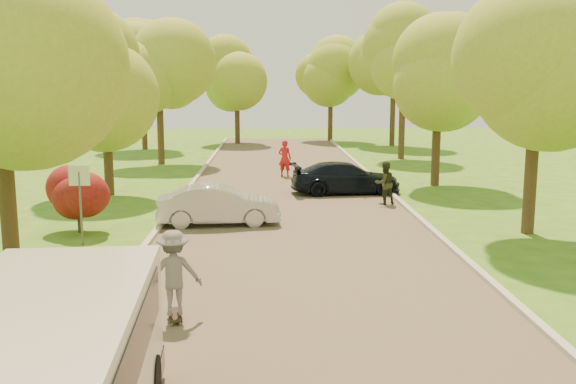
{
  "coord_description": "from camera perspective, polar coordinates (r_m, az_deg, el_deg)",
  "views": [
    {
      "loc": [
        -0.76,
        -13.05,
        4.29
      ],
      "look_at": [
        -0.21,
        4.73,
        1.3
      ],
      "focal_mm": 40.0,
      "sensor_mm": 36.0,
      "label": 1
    }
  ],
  "objects": [
    {
      "name": "tree_l_far",
      "position": [
        35.52,
        -11.11,
        11.27
      ],
      "size": [
        4.92,
        4.8,
        7.79
      ],
      "color": "#382619",
      "rests_on": "ground"
    },
    {
      "name": "person_striped",
      "position": [
        30.13,
        -0.29,
        3.01
      ],
      "size": [
        0.73,
        0.59,
        1.72
      ],
      "primitive_type": "imported",
      "rotation": [
        0.0,
        0.0,
        2.81
      ],
      "color": "red",
      "rests_on": "ground"
    },
    {
      "name": "curb_left",
      "position": [
        21.72,
        -10.46,
        -1.85
      ],
      "size": [
        0.18,
        60.0,
        0.12
      ],
      "primitive_type": "cube",
      "color": "#B2AD9E",
      "rests_on": "ground"
    },
    {
      "name": "skateboarder",
      "position": [
        11.97,
        -10.13,
        -7.08
      ],
      "size": [
        1.12,
        0.78,
        1.59
      ],
      "primitive_type": "imported",
      "rotation": [
        0.0,
        0.0,
        3.34
      ],
      "color": "slate",
      "rests_on": "longboard"
    },
    {
      "name": "street_sign",
      "position": [
        17.98,
        -18.02,
        0.35
      ],
      "size": [
        0.55,
        0.06,
        2.17
      ],
      "color": "#59595E",
      "rests_on": "ground"
    },
    {
      "name": "dark_sedan",
      "position": [
        25.52,
        5.13,
        1.26
      ],
      "size": [
        4.48,
        2.18,
        1.26
      ],
      "primitive_type": "imported",
      "rotation": [
        0.0,
        0.0,
        1.67
      ],
      "color": "black",
      "rests_on": "ground"
    },
    {
      "name": "person_olive",
      "position": [
        23.31,
        8.59,
        0.78
      ],
      "size": [
        0.92,
        0.83,
        1.56
      ],
      "primitive_type": "imported",
      "rotation": [
        0.0,
        0.0,
        3.51
      ],
      "color": "#272C1A",
      "rests_on": "ground"
    },
    {
      "name": "tree_bg_b",
      "position": [
        45.95,
        9.67,
        10.97
      ],
      "size": [
        5.12,
        5.0,
        7.95
      ],
      "color": "#382619",
      "rests_on": "ground"
    },
    {
      "name": "tree_l_midb",
      "position": [
        25.77,
        -15.6,
        9.86
      ],
      "size": [
        4.3,
        4.2,
        6.62
      ],
      "color": "#382619",
      "rests_on": "ground"
    },
    {
      "name": "tree_r_far",
      "position": [
        37.93,
        10.61,
        11.72
      ],
      "size": [
        5.33,
        5.2,
        8.34
      ],
      "color": "#382619",
      "rests_on": "ground"
    },
    {
      "name": "tree_r_mida",
      "position": [
        19.7,
        22.05,
        12.5
      ],
      "size": [
        5.13,
        5.0,
        7.95
      ],
      "color": "#382619",
      "rests_on": "ground"
    },
    {
      "name": "tree_bg_d",
      "position": [
        49.31,
        4.09,
        10.71
      ],
      "size": [
        5.12,
        5.0,
        7.72
      ],
      "color": "#382619",
      "rests_on": "ground"
    },
    {
      "name": "silver_sedan",
      "position": [
        19.87,
        -6.19,
        -1.16
      ],
      "size": [
        3.84,
        1.6,
        1.23
      ],
      "primitive_type": "imported",
      "rotation": [
        0.0,
        0.0,
        1.65
      ],
      "color": "#B4B3B8",
      "rests_on": "ground"
    },
    {
      "name": "tree_l_mida",
      "position": [
        15.12,
        -23.8,
        12.1
      ],
      "size": [
        4.71,
        4.6,
        7.39
      ],
      "color": "#382619",
      "rests_on": "ground"
    },
    {
      "name": "tree_r_midb",
      "position": [
        28.04,
        13.66,
        10.49
      ],
      "size": [
        4.51,
        4.4,
        7.01
      ],
      "color": "#382619",
      "rests_on": "ground"
    },
    {
      "name": "curb_right",
      "position": [
        22.0,
        10.89,
        -1.71
      ],
      "size": [
        0.18,
        60.0,
        0.12
      ],
      "primitive_type": "cube",
      "color": "#B2AD9E",
      "rests_on": "ground"
    },
    {
      "name": "ground",
      "position": [
        13.76,
        1.51,
        -8.63
      ],
      "size": [
        100.0,
        100.0,
        0.0
      ],
      "primitive_type": "plane",
      "color": "#356B19",
      "rests_on": "ground"
    },
    {
      "name": "red_shrub",
      "position": [
        19.62,
        -18.15,
        -0.3
      ],
      "size": [
        1.7,
        1.7,
        1.95
      ],
      "color": "#382619",
      "rests_on": "ground"
    },
    {
      "name": "longboard",
      "position": [
        12.22,
        -10.02,
        -10.72
      ],
      "size": [
        0.39,
        0.84,
        0.1
      ],
      "rotation": [
        0.0,
        0.0,
        3.34
      ],
      "color": "black",
      "rests_on": "ground"
    },
    {
      "name": "tree_bg_c",
      "position": [
        47.1,
        -4.32,
        10.41
      ],
      "size": [
        4.92,
        4.8,
        7.33
      ],
      "color": "#382619",
      "rests_on": "ground"
    },
    {
      "name": "tree_bg_a",
      "position": [
        43.8,
        -12.55,
        10.66
      ],
      "size": [
        5.12,
        5.0,
        7.72
      ],
      "color": "#382619",
      "rests_on": "ground"
    },
    {
      "name": "road",
      "position": [
        21.49,
        0.29,
        -1.95
      ],
      "size": [
        8.0,
        60.0,
        0.01
      ],
      "primitive_type": "cube",
      "color": "#4C4438",
      "rests_on": "ground"
    }
  ]
}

